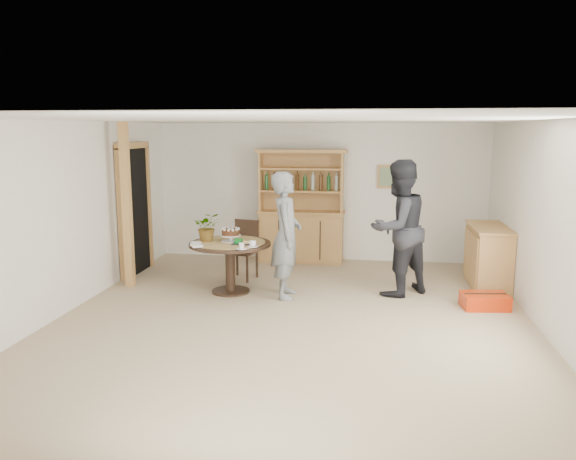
{
  "coord_description": "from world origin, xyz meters",
  "views": [
    {
      "loc": [
        0.94,
        -6.73,
        2.39
      ],
      "look_at": [
        -0.16,
        0.63,
        1.05
      ],
      "focal_mm": 35.0,
      "sensor_mm": 36.0,
      "label": 1
    }
  ],
  "objects_px": {
    "hutch": "(301,224)",
    "teen_boy": "(286,235)",
    "adult_person": "(398,228)",
    "dining_chair": "(244,246)",
    "red_suitcase": "(485,301)",
    "sideboard": "(488,256)",
    "dining_table": "(230,252)"
  },
  "relations": [
    {
      "from": "hutch",
      "to": "teen_boy",
      "type": "distance_m",
      "value": 2.24
    },
    {
      "from": "adult_person",
      "to": "dining_chair",
      "type": "bearing_deg",
      "value": -54.66
    },
    {
      "from": "hutch",
      "to": "teen_boy",
      "type": "relative_size",
      "value": 1.13
    },
    {
      "from": "hutch",
      "to": "red_suitcase",
      "type": "relative_size",
      "value": 3.17
    },
    {
      "from": "hutch",
      "to": "adult_person",
      "type": "relative_size",
      "value": 1.04
    },
    {
      "from": "hutch",
      "to": "red_suitcase",
      "type": "height_order",
      "value": "hutch"
    },
    {
      "from": "hutch",
      "to": "red_suitcase",
      "type": "distance_m",
      "value": 3.71
    },
    {
      "from": "teen_boy",
      "to": "red_suitcase",
      "type": "height_order",
      "value": "teen_boy"
    },
    {
      "from": "sideboard",
      "to": "teen_boy",
      "type": "height_order",
      "value": "teen_boy"
    },
    {
      "from": "hutch",
      "to": "dining_table",
      "type": "distance_m",
      "value": 2.27
    },
    {
      "from": "hutch",
      "to": "red_suitcase",
      "type": "bearing_deg",
      "value": -40.2
    },
    {
      "from": "dining_table",
      "to": "teen_boy",
      "type": "bearing_deg",
      "value": -6.71
    },
    {
      "from": "hutch",
      "to": "dining_chair",
      "type": "height_order",
      "value": "hutch"
    },
    {
      "from": "hutch",
      "to": "sideboard",
      "type": "height_order",
      "value": "hutch"
    },
    {
      "from": "sideboard",
      "to": "dining_chair",
      "type": "xyz_separation_m",
      "value": [
        -3.81,
        -0.06,
        0.06
      ]
    },
    {
      "from": "adult_person",
      "to": "red_suitcase",
      "type": "bearing_deg",
      "value": 115.0
    },
    {
      "from": "hutch",
      "to": "sideboard",
      "type": "xyz_separation_m",
      "value": [
        3.04,
        -1.24,
        -0.22
      ]
    },
    {
      "from": "teen_boy",
      "to": "adult_person",
      "type": "height_order",
      "value": "adult_person"
    },
    {
      "from": "adult_person",
      "to": "red_suitcase",
      "type": "distance_m",
      "value": 1.54
    },
    {
      "from": "hutch",
      "to": "dining_chair",
      "type": "distance_m",
      "value": 1.52
    },
    {
      "from": "red_suitcase",
      "to": "adult_person",
      "type": "bearing_deg",
      "value": 149.53
    },
    {
      "from": "sideboard",
      "to": "teen_boy",
      "type": "distance_m",
      "value": 3.17
    },
    {
      "from": "red_suitcase",
      "to": "dining_table",
      "type": "bearing_deg",
      "value": 169.2
    },
    {
      "from": "dining_table",
      "to": "dining_chair",
      "type": "height_order",
      "value": "dining_chair"
    },
    {
      "from": "sideboard",
      "to": "dining_chair",
      "type": "bearing_deg",
      "value": -179.12
    },
    {
      "from": "dining_chair",
      "to": "teen_boy",
      "type": "relative_size",
      "value": 0.52
    },
    {
      "from": "teen_boy",
      "to": "adult_person",
      "type": "relative_size",
      "value": 0.92
    },
    {
      "from": "sideboard",
      "to": "dining_chair",
      "type": "distance_m",
      "value": 3.81
    },
    {
      "from": "teen_boy",
      "to": "red_suitcase",
      "type": "relative_size",
      "value": 2.81
    },
    {
      "from": "dining_table",
      "to": "dining_chair",
      "type": "distance_m",
      "value": 0.83
    },
    {
      "from": "adult_person",
      "to": "hutch",
      "type": "bearing_deg",
      "value": -90.13
    },
    {
      "from": "dining_chair",
      "to": "hutch",
      "type": "bearing_deg",
      "value": 73.0
    }
  ]
}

